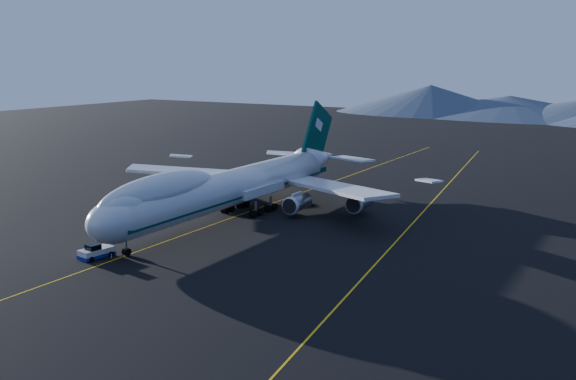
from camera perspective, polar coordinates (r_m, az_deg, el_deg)
The scene contains 5 objects.
ground at distance 116.93m, azimuth -4.97°, elevation -2.46°, with size 500.00×500.00×0.00m, color black.
taxiway_line_main at distance 116.93m, azimuth -4.97°, elevation -2.46°, with size 0.25×220.00×0.01m, color yellow.
taxiway_line_side at distance 111.86m, azimuth 10.71°, elevation -3.27°, with size 0.25×200.00×0.01m, color yellow.
boeing_747 at distance 115.69m, azimuth -5.02°, elevation 0.34°, with size 59.62×72.43×19.37m.
pushback_tug at distance 97.45m, azimuth -16.67°, elevation -5.39°, with size 3.48×5.33×2.17m.
Camera 1 is at (66.60, -91.82, 28.40)m, focal length 40.00 mm.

